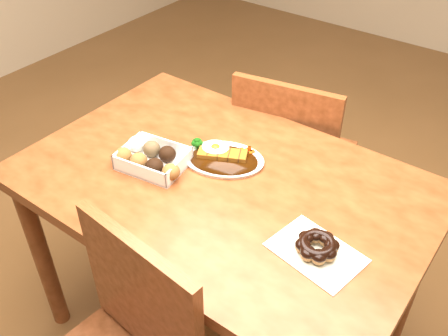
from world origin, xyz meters
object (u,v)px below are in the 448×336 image
Objects in this scene: table at (223,204)px; pon_de_ring at (317,247)px; katsu_curry_plate at (222,157)px; chair_far at (291,158)px; donut_box at (151,158)px.

table is 4.87× the size of pon_de_ring.
katsu_curry_plate is at bearing 158.27° from pon_de_ring.
table is at bearing -52.89° from katsu_curry_plate.
chair_far reaches higher than table.
chair_far is 2.93× the size of katsu_curry_plate.
chair_far is at bearing 75.68° from donut_box.
table is 4.04× the size of katsu_curry_plate.
donut_box is at bearing -136.57° from katsu_curry_plate.
chair_far is 0.54m from katsu_curry_plate.
donut_box is (-0.21, -0.07, 0.13)m from table.
donut_box is 0.57m from pon_de_ring.
table is at bearing 19.03° from donut_box.
katsu_curry_plate is at bearing 79.34° from chair_far.
table is 1.38× the size of chair_far.
donut_box reaches higher than katsu_curry_plate.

